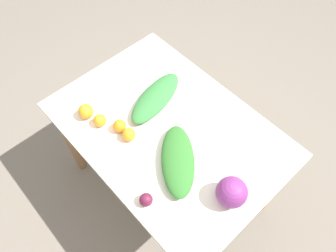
% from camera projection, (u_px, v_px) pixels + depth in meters
% --- Properties ---
extents(ground_plane, '(8.00, 8.00, 0.00)m').
position_uv_depth(ground_plane, '(168.00, 185.00, 2.33)').
color(ground_plane, '#70665B').
extents(dining_table, '(1.20, 0.84, 0.75)m').
position_uv_depth(dining_table, '(168.00, 139.00, 1.79)').
color(dining_table, silver).
rests_on(dining_table, ground_plane).
extents(cabbage_purple, '(0.14, 0.14, 0.14)m').
position_uv_depth(cabbage_purple, '(232.00, 192.00, 1.43)').
color(cabbage_purple, '#7A2D75').
rests_on(cabbage_purple, dining_table).
extents(greens_bunch_scallion, '(0.25, 0.42, 0.07)m').
position_uv_depth(greens_bunch_scallion, '(156.00, 98.00, 1.76)').
color(greens_bunch_scallion, '#337538').
rests_on(greens_bunch_scallion, dining_table).
extents(greens_bunch_beet_tops, '(0.40, 0.37, 0.07)m').
position_uv_depth(greens_bunch_beet_tops, '(178.00, 160.00, 1.56)').
color(greens_bunch_beet_tops, '#2D6B28').
rests_on(greens_bunch_beet_tops, dining_table).
extents(beet_root, '(0.06, 0.06, 0.06)m').
position_uv_depth(beet_root, '(146.00, 200.00, 1.45)').
color(beet_root, '#5B1933').
rests_on(beet_root, dining_table).
extents(orange_0, '(0.07, 0.07, 0.07)m').
position_uv_depth(orange_0, '(120.00, 126.00, 1.66)').
color(orange_0, orange).
rests_on(orange_0, dining_table).
extents(orange_1, '(0.07, 0.07, 0.07)m').
position_uv_depth(orange_1, '(100.00, 120.00, 1.68)').
color(orange_1, orange).
rests_on(orange_1, dining_table).
extents(orange_2, '(0.07, 0.07, 0.07)m').
position_uv_depth(orange_2, '(129.00, 135.00, 1.64)').
color(orange_2, orange).
rests_on(orange_2, dining_table).
extents(orange_3, '(0.08, 0.08, 0.08)m').
position_uv_depth(orange_3, '(86.00, 111.00, 1.71)').
color(orange_3, orange).
rests_on(orange_3, dining_table).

